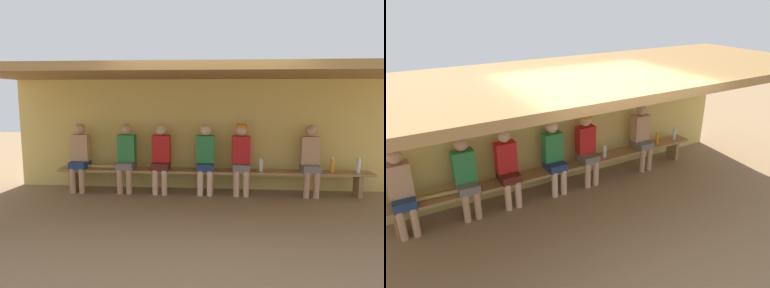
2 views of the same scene
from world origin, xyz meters
TOP-DOWN VIEW (x-y plane):
  - ground_plane at (0.00, 0.00)m, footprint 24.00×24.00m
  - back_wall at (0.00, 2.00)m, footprint 8.00×0.20m
  - dugout_roof at (0.00, 0.70)m, footprint 8.00×2.80m
  - bench at (0.00, 1.55)m, footprint 6.00×0.36m
  - player_shirtless_tan at (1.85, 1.55)m, footprint 0.34×0.42m
  - player_rightmost at (0.56, 1.55)m, footprint 0.34×0.42m
  - player_near_post at (-0.12, 1.55)m, footprint 0.34×0.42m
  - player_in_red at (-1.67, 1.55)m, footprint 0.34×0.42m
  - player_with_sunglasses at (-2.60, 1.55)m, footprint 0.34×0.42m
  - player_leftmost at (-0.98, 1.55)m, footprint 0.34×0.42m
  - water_bottle_clear at (0.93, 1.52)m, footprint 0.07×0.07m
  - water_bottle_orange at (2.25, 1.53)m, footprint 0.07×0.07m
  - water_bottle_blue at (2.73, 1.53)m, footprint 0.07×0.07m
  - baseball_bat at (-2.09, 1.55)m, footprint 0.86×0.12m

SIDE VIEW (x-z plane):
  - ground_plane at x=0.00m, z-range 0.00..0.00m
  - bench at x=0.00m, z-range 0.16..0.62m
  - baseball_bat at x=-2.09m, z-range 0.46..0.53m
  - water_bottle_clear at x=0.93m, z-range 0.45..0.70m
  - water_bottle_orange at x=2.25m, z-range 0.45..0.73m
  - water_bottle_blue at x=2.73m, z-range 0.45..0.73m
  - player_shirtless_tan at x=1.85m, z-range 0.06..1.40m
  - player_near_post at x=-0.12m, z-range 0.06..1.40m
  - player_in_red at x=-1.67m, z-range 0.06..1.40m
  - player_with_sunglasses at x=-2.60m, z-range 0.06..1.40m
  - player_leftmost at x=-0.98m, z-range 0.06..1.40m
  - player_rightmost at x=0.56m, z-range 0.07..1.42m
  - back_wall at x=0.00m, z-range 0.00..2.20m
  - dugout_roof at x=0.00m, z-range 2.20..2.32m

